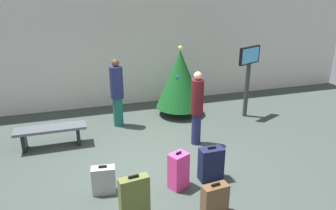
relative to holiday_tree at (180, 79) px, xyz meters
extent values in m
plane|color=#38423D|center=(-1.40, -2.54, -1.04)|extent=(16.00, 16.00, 0.00)
cube|color=beige|center=(-1.40, 1.43, 0.69)|extent=(16.00, 0.20, 3.46)
cylinder|color=#4C3319|center=(0.00, 0.00, -0.92)|extent=(0.12, 0.12, 0.23)
cone|color=#14511E|center=(0.00, 0.00, 0.00)|extent=(1.33, 1.33, 1.61)
sphere|color=#F2D84C|center=(0.00, 0.00, 0.87)|extent=(0.12, 0.12, 0.12)
sphere|color=red|center=(0.37, -0.28, -0.36)|extent=(0.08, 0.08, 0.08)
sphere|color=blue|center=(-0.18, 0.38, -0.26)|extent=(0.08, 0.08, 0.08)
sphere|color=blue|center=(-0.14, 0.34, -0.12)|extent=(0.08, 0.08, 0.08)
sphere|color=silver|center=(0.13, 0.04, 0.46)|extent=(0.08, 0.08, 0.08)
sphere|color=red|center=(0.39, 0.16, -0.28)|extent=(0.08, 0.08, 0.08)
sphere|color=blue|center=(-0.16, -0.21, 0.13)|extent=(0.08, 0.08, 0.08)
cylinder|color=#333338|center=(1.72, -0.68, -0.29)|extent=(0.12, 0.12, 1.50)
cube|color=black|center=(1.72, -0.68, 0.70)|extent=(0.78, 0.42, 0.46)
cube|color=#4CB2F2|center=(1.72, -0.73, 0.70)|extent=(0.68, 0.32, 0.39)
cube|color=#4C5159|center=(-3.43, -1.03, -0.59)|extent=(1.54, 0.44, 0.06)
cube|color=black|center=(-4.01, -1.03, -0.83)|extent=(0.08, 0.35, 0.42)
cube|color=black|center=(-2.86, -1.03, -0.83)|extent=(0.08, 0.35, 0.42)
cylinder|color=#19594C|center=(-1.80, -0.27, -0.66)|extent=(0.25, 0.25, 0.76)
cylinder|color=#1E234C|center=(-1.80, -0.27, 0.13)|extent=(0.40, 0.40, 0.82)
sphere|color=brown|center=(-1.80, -0.27, 0.63)|extent=(0.19, 0.19, 0.19)
cylinder|color=#1E234C|center=(-0.26, -1.86, -0.67)|extent=(0.21, 0.21, 0.74)
cylinder|color=#4C1419|center=(-0.26, -1.86, 0.10)|extent=(0.40, 0.40, 0.79)
sphere|color=tan|center=(-0.26, -1.86, 0.58)|extent=(0.18, 0.18, 0.18)
cube|color=brown|center=(-0.93, -4.24, -0.78)|extent=(0.43, 0.23, 0.52)
cube|color=black|center=(-0.93, -4.24, -0.50)|extent=(0.15, 0.04, 0.04)
cube|color=#E5388C|center=(-1.23, -3.38, -0.70)|extent=(0.39, 0.36, 0.67)
cube|color=black|center=(-1.23, -3.38, -0.35)|extent=(0.11, 0.07, 0.04)
cube|color=#9EA0A5|center=(-2.52, -3.15, -0.79)|extent=(0.43, 0.25, 0.50)
cube|color=black|center=(-2.52, -3.15, -0.52)|extent=(0.14, 0.05, 0.04)
cube|color=#141938|center=(-0.56, -3.32, -0.72)|extent=(0.44, 0.25, 0.64)
cube|color=black|center=(-0.56, -3.32, -0.38)|extent=(0.15, 0.03, 0.04)
cube|color=#59602D|center=(-2.15, -4.03, -0.65)|extent=(0.47, 0.22, 0.77)
cube|color=black|center=(-2.15, -4.03, -0.25)|extent=(0.16, 0.05, 0.04)
camera|label=1|loc=(-2.87, -7.96, 2.30)|focal=33.69mm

